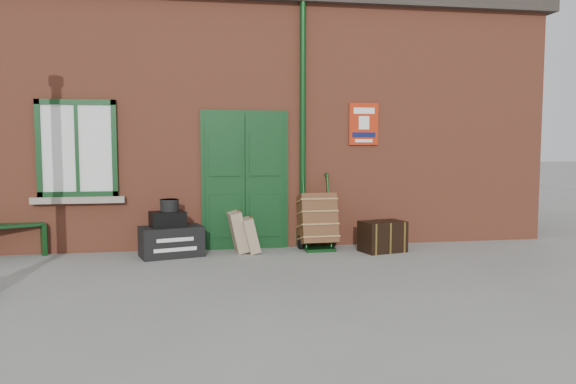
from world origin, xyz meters
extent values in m
plane|color=gray|center=(0.00, 0.00, 0.00)|extent=(80.00, 80.00, 0.00)
cube|color=#984931|center=(0.00, 3.50, 2.00)|extent=(10.00, 4.00, 4.00)
cube|color=#38302B|center=(0.00, 3.50, 4.15)|extent=(10.30, 4.30, 0.30)
cube|color=#0D3315|center=(-0.30, 1.46, 1.10)|extent=(1.42, 0.12, 2.32)
cube|color=white|center=(-2.90, 1.45, 1.65)|extent=(1.20, 0.08, 1.50)
cylinder|color=#0D3512|center=(0.65, 1.42, 2.00)|extent=(0.10, 0.10, 4.00)
cube|color=#B1250C|center=(1.70, 1.47, 2.05)|extent=(0.50, 0.03, 0.70)
cube|color=#0D3512|center=(-3.49, 1.57, 0.24)|extent=(0.26, 0.47, 0.48)
cube|color=black|center=(-1.48, 1.00, 0.23)|extent=(1.03, 0.74, 0.46)
cube|color=black|center=(-1.53, 1.00, 0.58)|extent=(0.59, 0.49, 0.23)
cylinder|color=black|center=(-1.50, 1.03, 0.79)|extent=(0.34, 0.34, 0.18)
cube|color=#9D8467|center=(-0.44, 1.17, 0.33)|extent=(0.35, 0.48, 0.66)
cube|color=#9D8467|center=(-0.26, 1.07, 0.28)|extent=(0.32, 0.43, 0.56)
cube|color=#0D3512|center=(0.86, 1.08, 0.02)|extent=(0.48, 0.35, 0.05)
cylinder|color=#0D3512|center=(0.65, 1.24, 0.61)|extent=(0.05, 0.33, 1.20)
cylinder|color=#0D3512|center=(1.06, 1.26, 0.61)|extent=(0.05, 0.33, 1.20)
cylinder|color=black|center=(0.58, 1.26, 0.11)|extent=(0.05, 0.23, 0.23)
cylinder|color=black|center=(1.13, 1.28, 0.11)|extent=(0.05, 0.23, 0.23)
cube|color=#5A341B|center=(0.86, 1.23, 0.49)|extent=(0.60, 0.65, 0.89)
cube|color=black|center=(1.84, 0.83, 0.24)|extent=(0.77, 0.60, 0.49)
camera|label=1|loc=(-1.11, -7.66, 1.73)|focal=35.00mm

